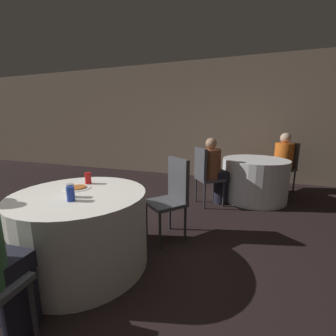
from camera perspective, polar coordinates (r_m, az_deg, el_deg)
ground_plane at (r=2.50m, az=-21.67°, el=-23.04°), size 16.00×16.00×0.00m
wall_back at (r=5.78m, az=5.40°, el=11.90°), size 16.00×0.06×2.80m
table_near at (r=2.40m, az=-20.93°, el=-14.31°), size 1.24×1.24×0.74m
table_far at (r=4.31m, az=21.02°, el=-2.71°), size 1.12×1.12×0.74m
chair_near_northeast at (r=2.68m, az=1.12°, el=-5.98°), size 0.56×0.56×0.97m
chair_far_southwest at (r=3.75m, az=9.31°, el=-0.92°), size 0.56×0.56×0.97m
chair_far_northeast at (r=5.09m, az=27.71°, el=1.24°), size 0.56×0.56×0.97m
person_floral_shirt at (r=3.83m, az=11.63°, el=-0.75°), size 0.48×0.46×1.13m
person_orange_shirt at (r=4.94m, az=26.78°, el=1.31°), size 0.46×0.49×1.17m
pizza_plate_near at (r=2.42m, az=-22.04°, el=-4.67°), size 0.26×0.26×0.02m
soda_can_silver at (r=2.17m, az=-23.58°, el=-5.24°), size 0.07×0.07×0.12m
soda_can_blue at (r=2.06m, az=-23.48°, el=-6.05°), size 0.07×0.07×0.12m
soda_can_red at (r=2.55m, az=-19.64°, el=-2.44°), size 0.07×0.07×0.12m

